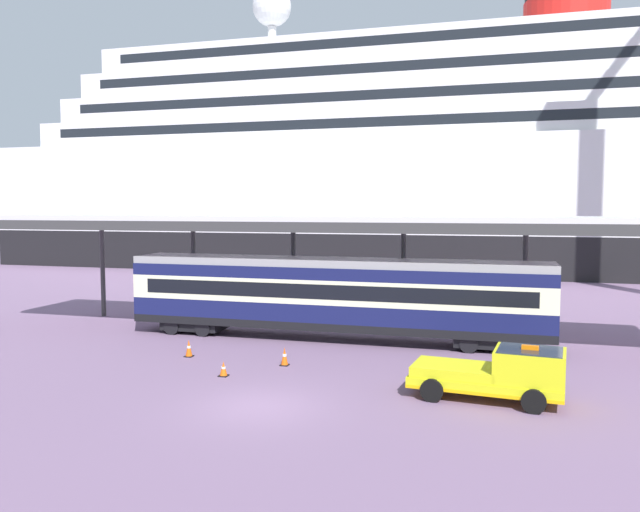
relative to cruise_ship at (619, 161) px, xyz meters
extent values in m
plane|color=slate|center=(-19.27, -51.53, -11.39)|extent=(400.00, 400.00, 0.00)
cube|color=black|center=(0.07, 0.01, -9.37)|extent=(135.03, 22.26, 4.03)
cube|color=white|center=(0.07, 0.01, -2.65)|extent=(135.03, 22.26, 9.41)
cube|color=white|center=(0.07, 0.01, 3.40)|extent=(124.23, 20.48, 2.67)
cube|color=white|center=(0.07, 0.01, 6.07)|extent=(119.26, 19.66, 2.67)
cube|color=white|center=(0.07, 0.01, 8.74)|extent=(114.29, 18.84, 2.67)
cube|color=white|center=(0.07, 0.01, 11.42)|extent=(109.32, 18.02, 2.67)
cylinder|color=red|center=(-5.49, 0.01, 15.17)|extent=(8.44, 8.44, 2.42)
cylinder|color=white|center=(-37.74, 0.01, 14.57)|extent=(1.00, 1.00, 3.63)
sphere|color=white|center=(-37.74, 0.01, 18.65)|extent=(4.53, 4.53, 4.53)
cube|color=silver|center=(-19.59, -40.02, -5.27)|extent=(36.95, 5.44, 0.25)
cube|color=#373737|center=(-19.59, -42.64, -5.65)|extent=(36.95, 0.20, 0.50)
cylinder|color=#373737|center=(-34.98, -37.70, -8.39)|extent=(0.28, 0.28, 5.99)
cylinder|color=#373737|center=(-28.83, -37.70, -8.39)|extent=(0.28, 0.28, 5.99)
cylinder|color=#373737|center=(-22.67, -37.70, -8.39)|extent=(0.28, 0.28, 5.99)
cylinder|color=#373737|center=(-16.51, -37.70, -8.39)|extent=(0.28, 0.28, 5.99)
cylinder|color=#373737|center=(-10.35, -37.70, -8.39)|extent=(0.28, 0.28, 5.99)
cube|color=black|center=(-19.59, -40.52, -10.54)|extent=(21.15, 2.80, 0.40)
cube|color=#141947|center=(-19.59, -40.52, -9.89)|extent=(21.15, 2.80, 0.90)
cube|color=beige|center=(-19.59, -40.52, -8.84)|extent=(21.15, 2.80, 1.20)
cube|color=black|center=(-19.59, -41.89, -8.79)|extent=(19.46, 0.08, 0.72)
cube|color=#141947|center=(-19.59, -40.52, -7.94)|extent=(21.15, 2.80, 0.60)
cube|color=gray|center=(-19.59, -40.52, -7.46)|extent=(21.15, 2.69, 0.36)
cube|color=black|center=(-27.20, -40.52, -10.94)|extent=(3.20, 2.35, 0.50)
cylinder|color=black|center=(-28.10, -41.70, -10.97)|extent=(0.84, 0.12, 0.84)
cylinder|color=black|center=(-26.30, -41.70, -10.97)|extent=(0.84, 0.12, 0.84)
cube|color=black|center=(-11.98, -40.52, -10.94)|extent=(3.20, 2.35, 0.50)
cylinder|color=black|center=(-12.88, -41.70, -10.97)|extent=(0.84, 0.12, 0.84)
cylinder|color=black|center=(-11.08, -41.70, -10.97)|extent=(0.84, 0.12, 0.84)
cube|color=yellow|center=(-11.99, -48.60, -10.81)|extent=(5.38, 2.53, 0.36)
cube|color=#F2B20C|center=(-11.99, -48.60, -10.94)|extent=(5.38, 2.55, 0.12)
cube|color=yellow|center=(-10.55, -48.75, -10.08)|extent=(2.47, 2.15, 1.10)
cube|color=#19232D|center=(-10.55, -48.75, -9.73)|extent=(2.26, 2.05, 0.44)
cube|color=orange|center=(-10.55, -48.75, -9.45)|extent=(0.58, 0.26, 0.16)
cube|color=yellow|center=(-13.03, -48.49, -10.45)|extent=(3.10, 2.21, 0.36)
cylinder|color=black|center=(-10.24, -47.78, -10.99)|extent=(0.82, 0.33, 0.80)
cylinder|color=black|center=(-10.44, -49.77, -10.99)|extent=(0.82, 0.33, 0.80)
cylinder|color=black|center=(-13.55, -47.43, -10.99)|extent=(0.82, 0.33, 0.80)
cylinder|color=black|center=(-13.75, -49.42, -10.99)|extent=(0.82, 0.33, 0.80)
cube|color=black|center=(-24.91, -45.82, -11.37)|extent=(0.36, 0.36, 0.04)
cone|color=#EA590F|center=(-24.91, -45.82, -10.98)|extent=(0.30, 0.30, 0.73)
cylinder|color=white|center=(-24.91, -45.82, -10.95)|extent=(0.17, 0.17, 0.10)
cube|color=black|center=(-20.27, -46.12, -11.37)|extent=(0.36, 0.36, 0.04)
cone|color=#EA590F|center=(-20.27, -46.12, -10.98)|extent=(0.30, 0.30, 0.74)
cylinder|color=white|center=(-20.27, -46.12, -10.94)|extent=(0.17, 0.17, 0.10)
cube|color=black|center=(-22.04, -48.39, -11.37)|extent=(0.36, 0.36, 0.04)
cone|color=#EA590F|center=(-22.04, -48.39, -11.07)|extent=(0.30, 0.30, 0.55)
cylinder|color=white|center=(-22.04, -48.39, -11.04)|extent=(0.17, 0.17, 0.08)
camera|label=1|loc=(-11.64, -70.84, -4.69)|focal=35.25mm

